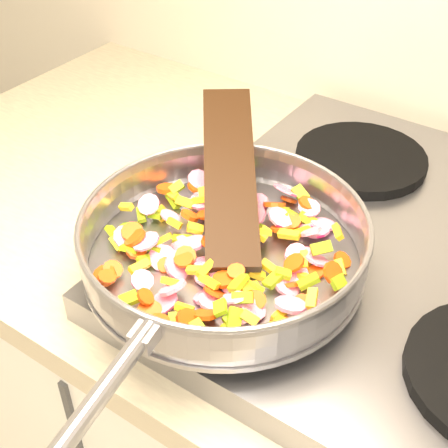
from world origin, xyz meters
The scene contains 6 objects.
cooktop centered at (-0.70, 1.67, 0.92)m, with size 0.60×0.60×0.04m, color #939399.
grate_fl centered at (-0.84, 1.52, 0.95)m, with size 0.19×0.19×0.02m, color black.
grate_bl centered at (-0.84, 1.81, 0.95)m, with size 0.19×0.19×0.02m, color black.
saute_pan centered at (-0.87, 1.50, 0.99)m, with size 0.37×0.53×0.06m.
vegetable_heap centered at (-0.87, 1.50, 0.98)m, with size 0.30×0.29×0.05m.
wooden_spatula centered at (-0.92, 1.58, 1.02)m, with size 0.27×0.06×0.01m, color black.
Camera 1 is at (-0.57, 1.06, 1.44)m, focal length 50.00 mm.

